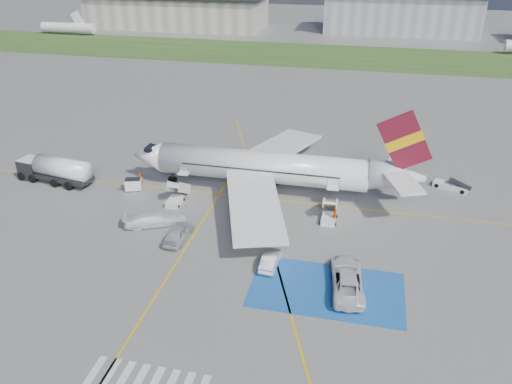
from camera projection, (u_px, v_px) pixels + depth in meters
ground at (233, 252)px, 51.25m from camera, size 400.00×400.00×0.00m
grass_strip at (325, 56)px, 133.45m from camera, size 400.00×30.00×0.01m
taxiway_line_main at (258, 198)px, 61.63m from camera, size 120.00×0.20×0.01m
taxiway_line_cross at (148, 308)px, 43.57m from camera, size 0.20×60.00×0.01m
taxiway_line_diag at (258, 198)px, 61.63m from camera, size 20.71×56.45×0.01m
staging_box at (327, 289)px, 45.82m from camera, size 14.00×8.00×0.01m
terminal_west at (177, 12)px, 172.22m from camera, size 60.00×22.00×10.00m
terminal_centre at (401, 14)px, 161.38m from camera, size 48.00×18.00×12.00m
airliner at (274, 168)px, 61.50m from camera, size 36.81×32.95×11.92m
airstairs_fwd at (176, 198)px, 60.35m from camera, size 1.90×5.20×3.60m
airstairs_aft at (329, 215)px, 56.73m from camera, size 1.90×5.20×3.60m
fuel_tanker at (56, 172)px, 64.93m from camera, size 10.72×4.37×3.56m
gpu_cart at (133, 185)px, 63.18m from camera, size 2.23×1.76×1.63m
belt_loader at (451, 186)px, 63.73m from camera, size 4.73×2.99×1.37m
car_silver_a at (179, 233)px, 52.90m from camera, size 2.22×5.08×1.70m
car_silver_b at (271, 260)px, 48.82m from camera, size 1.67×4.28×1.39m
van_white_a at (347, 277)px, 45.66m from camera, size 3.53×6.41×2.29m
van_white_b at (155, 217)px, 55.51m from camera, size 5.63×4.10×2.04m
crew_fwd at (183, 189)px, 61.92m from camera, size 0.73×0.62×1.69m
crew_nose at (140, 179)px, 64.24m from camera, size 1.11×1.14×1.85m
crew_aft at (335, 215)px, 55.91m from camera, size 0.54×1.19×1.98m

